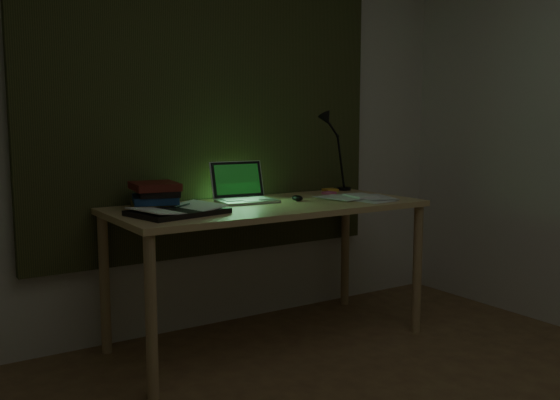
{
  "coord_description": "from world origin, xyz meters",
  "views": [
    {
      "loc": [
        -1.65,
        -1.33,
        1.25
      ],
      "look_at": [
        0.13,
        1.42,
        0.82
      ],
      "focal_mm": 40.0,
      "sensor_mm": 36.0,
      "label": 1
    }
  ],
  "objects_px": {
    "desk": "(268,274)",
    "loose_papers": "(353,197)",
    "book_stack": "(156,195)",
    "open_textbook": "(178,211)",
    "laptop": "(247,182)",
    "desk_lamp": "(345,153)"
  },
  "relations": [
    {
      "from": "open_textbook",
      "to": "book_stack",
      "type": "bearing_deg",
      "value": 81.41
    },
    {
      "from": "book_stack",
      "to": "loose_papers",
      "type": "distance_m",
      "value": 1.15
    },
    {
      "from": "laptop",
      "to": "loose_papers",
      "type": "height_order",
      "value": "laptop"
    },
    {
      "from": "desk",
      "to": "loose_papers",
      "type": "distance_m",
      "value": 0.68
    },
    {
      "from": "book_stack",
      "to": "loose_papers",
      "type": "bearing_deg",
      "value": -11.86
    },
    {
      "from": "loose_papers",
      "to": "desk_lamp",
      "type": "bearing_deg",
      "value": 57.84
    },
    {
      "from": "open_textbook",
      "to": "loose_papers",
      "type": "distance_m",
      "value": 1.11
    },
    {
      "from": "desk",
      "to": "loose_papers",
      "type": "height_order",
      "value": "loose_papers"
    },
    {
      "from": "desk",
      "to": "loose_papers",
      "type": "bearing_deg",
      "value": -6.88
    },
    {
      "from": "laptop",
      "to": "desk_lamp",
      "type": "bearing_deg",
      "value": 17.94
    },
    {
      "from": "desk",
      "to": "loose_papers",
      "type": "xyz_separation_m",
      "value": [
        0.54,
        -0.07,
        0.4
      ]
    },
    {
      "from": "open_textbook",
      "to": "loose_papers",
      "type": "height_order",
      "value": "open_textbook"
    },
    {
      "from": "open_textbook",
      "to": "desk",
      "type": "bearing_deg",
      "value": -4.75
    },
    {
      "from": "open_textbook",
      "to": "book_stack",
      "type": "xyz_separation_m",
      "value": [
        -0.01,
        0.24,
        0.05
      ]
    },
    {
      "from": "desk",
      "to": "laptop",
      "type": "xyz_separation_m",
      "value": [
        -0.06,
        0.13,
        0.51
      ]
    },
    {
      "from": "desk",
      "to": "desk_lamp",
      "type": "xyz_separation_m",
      "value": [
        0.77,
        0.3,
        0.63
      ]
    },
    {
      "from": "book_stack",
      "to": "desk_lamp",
      "type": "xyz_separation_m",
      "value": [
        1.35,
        0.13,
        0.17
      ]
    },
    {
      "from": "book_stack",
      "to": "open_textbook",
      "type": "bearing_deg",
      "value": -86.65
    },
    {
      "from": "desk",
      "to": "laptop",
      "type": "distance_m",
      "value": 0.52
    },
    {
      "from": "desk",
      "to": "open_textbook",
      "type": "distance_m",
      "value": 0.7
    },
    {
      "from": "book_stack",
      "to": "desk_lamp",
      "type": "bearing_deg",
      "value": 5.5
    },
    {
      "from": "laptop",
      "to": "desk_lamp",
      "type": "height_order",
      "value": "desk_lamp"
    }
  ]
}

